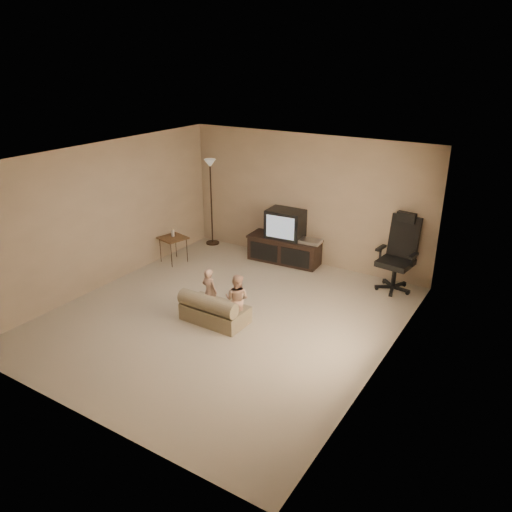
{
  "coord_description": "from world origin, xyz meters",
  "views": [
    {
      "loc": [
        4.07,
        -5.61,
        3.83
      ],
      "look_at": [
        0.21,
        0.6,
        0.87
      ],
      "focal_mm": 35.0,
      "sensor_mm": 36.0,
      "label": 1
    }
  ],
  "objects_px": {
    "tv_stand": "(285,241)",
    "child_sofa": "(213,310)",
    "toddler_right": "(237,299)",
    "side_table": "(173,238)",
    "office_chair": "(397,263)",
    "floor_lamp": "(211,183)",
    "toddler_left": "(209,291)"
  },
  "relations": [
    {
      "from": "office_chair",
      "to": "child_sofa",
      "type": "bearing_deg",
      "value": -120.09
    },
    {
      "from": "child_sofa",
      "to": "toddler_left",
      "type": "distance_m",
      "value": 0.35
    },
    {
      "from": "tv_stand",
      "to": "floor_lamp",
      "type": "bearing_deg",
      "value": 174.26
    },
    {
      "from": "tv_stand",
      "to": "child_sofa",
      "type": "bearing_deg",
      "value": -88.89
    },
    {
      "from": "tv_stand",
      "to": "floor_lamp",
      "type": "height_order",
      "value": "floor_lamp"
    },
    {
      "from": "tv_stand",
      "to": "child_sofa",
      "type": "height_order",
      "value": "tv_stand"
    },
    {
      "from": "side_table",
      "to": "child_sofa",
      "type": "height_order",
      "value": "side_table"
    },
    {
      "from": "office_chair",
      "to": "toddler_right",
      "type": "xyz_separation_m",
      "value": [
        -1.68,
        -2.47,
        -0.08
      ]
    },
    {
      "from": "tv_stand",
      "to": "toddler_left",
      "type": "xyz_separation_m",
      "value": [
        0.02,
        -2.51,
        -0.06
      ]
    },
    {
      "from": "office_chair",
      "to": "side_table",
      "type": "relative_size",
      "value": 1.94
    },
    {
      "from": "toddler_left",
      "to": "toddler_right",
      "type": "height_order",
      "value": "toddler_right"
    },
    {
      "from": "office_chair",
      "to": "toddler_left",
      "type": "distance_m",
      "value": 3.31
    },
    {
      "from": "office_chair",
      "to": "floor_lamp",
      "type": "xyz_separation_m",
      "value": [
        -4.07,
        0.12,
        0.86
      ]
    },
    {
      "from": "floor_lamp",
      "to": "toddler_right",
      "type": "distance_m",
      "value": 3.65
    },
    {
      "from": "side_table",
      "to": "floor_lamp",
      "type": "height_order",
      "value": "floor_lamp"
    },
    {
      "from": "side_table",
      "to": "toddler_right",
      "type": "relative_size",
      "value": 0.87
    },
    {
      "from": "toddler_right",
      "to": "office_chair",
      "type": "bearing_deg",
      "value": -133.84
    },
    {
      "from": "tv_stand",
      "to": "office_chair",
      "type": "bearing_deg",
      "value": -5.54
    },
    {
      "from": "office_chair",
      "to": "side_table",
      "type": "height_order",
      "value": "office_chair"
    },
    {
      "from": "child_sofa",
      "to": "tv_stand",
      "type": "bearing_deg",
      "value": 96.02
    },
    {
      "from": "tv_stand",
      "to": "office_chair",
      "type": "height_order",
      "value": "office_chair"
    },
    {
      "from": "child_sofa",
      "to": "side_table",
      "type": "bearing_deg",
      "value": 144.8
    },
    {
      "from": "toddler_left",
      "to": "child_sofa",
      "type": "bearing_deg",
      "value": 140.58
    },
    {
      "from": "floor_lamp",
      "to": "toddler_left",
      "type": "xyz_separation_m",
      "value": [
        1.85,
        -2.57,
        -0.96
      ]
    },
    {
      "from": "toddler_right",
      "to": "child_sofa",
      "type": "bearing_deg",
      "value": 19.28
    },
    {
      "from": "office_chair",
      "to": "toddler_left",
      "type": "relative_size",
      "value": 1.77
    },
    {
      "from": "office_chair",
      "to": "floor_lamp",
      "type": "height_order",
      "value": "floor_lamp"
    },
    {
      "from": "side_table",
      "to": "toddler_right",
      "type": "xyz_separation_m",
      "value": [
        2.42,
        -1.36,
        -0.1
      ]
    },
    {
      "from": "child_sofa",
      "to": "toddler_left",
      "type": "bearing_deg",
      "value": 137.46
    },
    {
      "from": "tv_stand",
      "to": "toddler_right",
      "type": "bearing_deg",
      "value": -81.41
    },
    {
      "from": "side_table",
      "to": "child_sofa",
      "type": "xyz_separation_m",
      "value": [
        2.1,
        -1.54,
        -0.3
      ]
    },
    {
      "from": "office_chair",
      "to": "side_table",
      "type": "xyz_separation_m",
      "value": [
        -4.1,
        -1.12,
        0.01
      ]
    }
  ]
}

